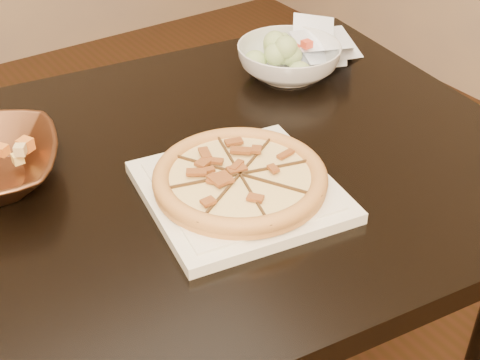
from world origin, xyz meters
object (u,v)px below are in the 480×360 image
Objects in this scene: plate at (240,191)px; pizza at (240,178)px; salad_bowl at (289,60)px; dining_table at (146,236)px.

pizza is at bearing 155.98° from plate.
plate is 0.41m from salad_bowl.
dining_table is 6.79× the size of salad_bowl.
plate is at bearing -137.95° from salad_bowl.
pizza is at bearing -137.95° from salad_bowl.
salad_bowl is at bearing 42.05° from plate.
dining_table is at bearing -159.63° from salad_bowl.
salad_bowl reaches higher than pizza.
salad_bowl is at bearing 20.37° from dining_table.
dining_table is 0.20m from plate.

